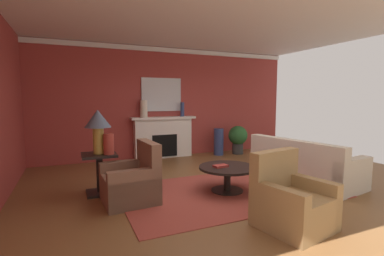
% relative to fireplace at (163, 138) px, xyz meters
% --- Properties ---
extents(ground_plane, '(9.19, 9.19, 0.00)m').
position_rel_fireplace_xyz_m(ground_plane, '(0.19, -2.94, -0.54)').
color(ground_plane, brown).
extents(wall_fireplace, '(7.67, 0.12, 3.04)m').
position_rel_fireplace_xyz_m(wall_fireplace, '(0.19, 0.21, 0.98)').
color(wall_fireplace, '#9E3833').
rests_on(wall_fireplace, ground_plane).
extents(ceiling_panel, '(7.67, 6.78, 0.06)m').
position_rel_fireplace_xyz_m(ceiling_panel, '(0.19, -2.64, 2.53)').
color(ceiling_panel, white).
extents(crown_moulding, '(7.67, 0.08, 0.12)m').
position_rel_fireplace_xyz_m(crown_moulding, '(0.19, 0.13, 2.42)').
color(crown_moulding, white).
extents(area_rug, '(3.66, 2.25, 0.01)m').
position_rel_fireplace_xyz_m(area_rug, '(0.13, -3.22, -0.53)').
color(area_rug, '#993D33').
rests_on(area_rug, ground_plane).
extents(fireplace, '(1.80, 0.35, 1.13)m').
position_rel_fireplace_xyz_m(fireplace, '(0.00, 0.00, 0.00)').
color(fireplace, white).
rests_on(fireplace, ground_plane).
extents(mantel_mirror, '(1.13, 0.04, 0.91)m').
position_rel_fireplace_xyz_m(mantel_mirror, '(0.00, 0.12, 1.20)').
color(mantel_mirror, silver).
extents(sofa, '(1.19, 2.21, 0.85)m').
position_rel_fireplace_xyz_m(sofa, '(1.84, -3.27, -0.24)').
color(sofa, beige).
rests_on(sofa, ground_plane).
extents(armchair_near_window, '(0.84, 0.84, 0.95)m').
position_rel_fireplace_xyz_m(armchair_near_window, '(-1.50, -3.04, -0.23)').
color(armchair_near_window, brown).
rests_on(armchair_near_window, ground_plane).
extents(armchair_facing_fireplace, '(0.94, 0.94, 0.95)m').
position_rel_fireplace_xyz_m(armchair_facing_fireplace, '(0.17, -4.74, -0.23)').
color(armchair_facing_fireplace, '#9E7A4C').
rests_on(armchair_facing_fireplace, ground_plane).
extents(coffee_table, '(1.00, 1.00, 0.45)m').
position_rel_fireplace_xyz_m(coffee_table, '(0.13, -3.22, -0.20)').
color(coffee_table, black).
rests_on(coffee_table, ground_plane).
extents(side_table, '(0.56, 0.56, 0.70)m').
position_rel_fireplace_xyz_m(side_table, '(-1.93, -2.44, -0.14)').
color(side_table, black).
rests_on(side_table, ground_plane).
extents(table_lamp, '(0.44, 0.44, 0.75)m').
position_rel_fireplace_xyz_m(table_lamp, '(-1.93, -2.44, 0.69)').
color(table_lamp, '#B28E38').
rests_on(table_lamp, side_table).
extents(vase_mantel_left, '(0.20, 0.20, 0.46)m').
position_rel_fireplace_xyz_m(vase_mantel_left, '(-0.55, -0.05, 0.82)').
color(vase_mantel_left, beige).
rests_on(vase_mantel_left, fireplace).
extents(vase_tall_corner, '(0.28, 0.28, 0.77)m').
position_rel_fireplace_xyz_m(vase_tall_corner, '(1.58, -0.30, -0.15)').
color(vase_tall_corner, navy).
rests_on(vase_tall_corner, ground_plane).
extents(vase_mantel_right, '(0.11, 0.11, 0.40)m').
position_rel_fireplace_xyz_m(vase_mantel_right, '(0.55, -0.05, 0.79)').
color(vase_mantel_right, navy).
rests_on(vase_mantel_right, fireplace).
extents(vase_on_side_table, '(0.17, 0.17, 0.35)m').
position_rel_fireplace_xyz_m(vase_on_side_table, '(-1.78, -2.56, 0.34)').
color(vase_on_side_table, '#9E3328').
rests_on(vase_on_side_table, side_table).
extents(book_red_cover, '(0.26, 0.17, 0.04)m').
position_rel_fireplace_xyz_m(book_red_cover, '(0.00, -3.21, -0.07)').
color(book_red_cover, maroon).
rests_on(book_red_cover, coffee_table).
extents(potted_plant, '(0.56, 0.56, 0.83)m').
position_rel_fireplace_xyz_m(potted_plant, '(2.18, -0.38, -0.05)').
color(potted_plant, '#333333').
rests_on(potted_plant, ground_plane).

